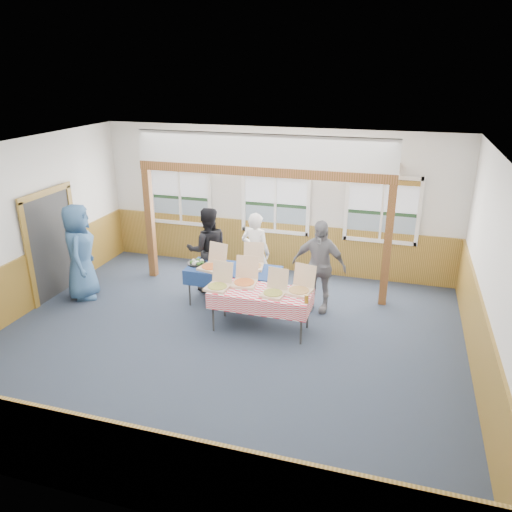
{
  "coord_description": "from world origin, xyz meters",
  "views": [
    {
      "loc": [
        2.64,
        -6.94,
        4.41
      ],
      "look_at": [
        0.28,
        1.0,
        1.24
      ],
      "focal_mm": 35.0,
      "sensor_mm": 36.0,
      "label": 1
    }
  ],
  "objects_px": {
    "woman_white": "(255,252)",
    "woman_black": "(208,250)",
    "table_left": "(233,271)",
    "man_blue": "(80,252)",
    "table_right": "(261,294)",
    "person_grey": "(319,266)"
  },
  "relations": [
    {
      "from": "woman_white",
      "to": "woman_black",
      "type": "distance_m",
      "value": 0.98
    },
    {
      "from": "table_left",
      "to": "woman_black",
      "type": "distance_m",
      "value": 0.91
    },
    {
      "from": "table_right",
      "to": "woman_white",
      "type": "relative_size",
      "value": 1.13
    },
    {
      "from": "woman_white",
      "to": "woman_black",
      "type": "relative_size",
      "value": 0.95
    },
    {
      "from": "woman_white",
      "to": "man_blue",
      "type": "bearing_deg",
      "value": 29.64
    },
    {
      "from": "table_right",
      "to": "woman_white",
      "type": "height_order",
      "value": "woman_white"
    },
    {
      "from": "table_right",
      "to": "man_blue",
      "type": "xyz_separation_m",
      "value": [
        -3.81,
        0.29,
        0.27
      ]
    },
    {
      "from": "table_left",
      "to": "woman_white",
      "type": "distance_m",
      "value": 0.8
    },
    {
      "from": "table_right",
      "to": "man_blue",
      "type": "distance_m",
      "value": 3.83
    },
    {
      "from": "woman_black",
      "to": "man_blue",
      "type": "distance_m",
      "value": 2.52
    },
    {
      "from": "table_left",
      "to": "man_blue",
      "type": "xyz_separation_m",
      "value": [
        -3.02,
        -0.54,
        0.27
      ]
    },
    {
      "from": "table_left",
      "to": "person_grey",
      "type": "xyz_separation_m",
      "value": [
        1.61,
        0.26,
        0.19
      ]
    },
    {
      "from": "table_right",
      "to": "man_blue",
      "type": "relative_size",
      "value": 0.98
    },
    {
      "from": "table_left",
      "to": "woman_white",
      "type": "height_order",
      "value": "woman_white"
    },
    {
      "from": "woman_white",
      "to": "person_grey",
      "type": "height_order",
      "value": "person_grey"
    },
    {
      "from": "table_left",
      "to": "man_blue",
      "type": "height_order",
      "value": "man_blue"
    },
    {
      "from": "woman_black",
      "to": "person_grey",
      "type": "bearing_deg",
      "value": 146.78
    },
    {
      "from": "table_left",
      "to": "man_blue",
      "type": "relative_size",
      "value": 0.99
    },
    {
      "from": "woman_white",
      "to": "table_left",
      "type": "bearing_deg",
      "value": 81.62
    },
    {
      "from": "table_right",
      "to": "woman_black",
      "type": "height_order",
      "value": "woman_black"
    },
    {
      "from": "table_right",
      "to": "woman_black",
      "type": "relative_size",
      "value": 1.07
    },
    {
      "from": "table_left",
      "to": "person_grey",
      "type": "relative_size",
      "value": 1.08
    }
  ]
}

